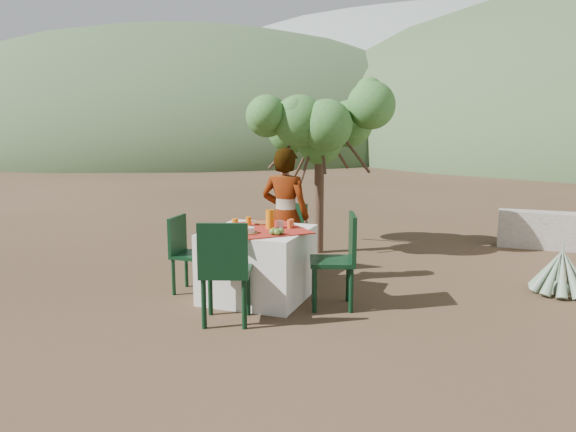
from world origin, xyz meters
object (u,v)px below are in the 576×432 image
(juice_pitcher, at_px, (270,219))
(shrub_tree, at_px, (325,135))
(table, at_px, (258,263))
(chair_left, at_px, (186,250))
(chair_near, at_px, (225,268))
(chair_far, at_px, (289,235))
(agave, at_px, (561,272))
(person, at_px, (285,216))
(chair_right, at_px, (340,256))

(juice_pitcher, bearing_deg, shrub_tree, 91.39)
(table, relative_size, chair_left, 1.52)
(table, relative_size, chair_near, 1.31)
(chair_near, distance_m, shrub_tree, 3.38)
(chair_left, bearing_deg, shrub_tree, -25.18)
(table, distance_m, chair_near, 0.89)
(chair_far, bearing_deg, shrub_tree, 94.44)
(table, bearing_deg, chair_far, 92.10)
(shrub_tree, bearing_deg, chair_near, -90.52)
(chair_far, bearing_deg, agave, 13.13)
(shrub_tree, bearing_deg, chair_left, -110.72)
(person, xyz_separation_m, juice_pitcher, (0.05, -0.60, 0.06))
(chair_far, xyz_separation_m, juice_pitcher, (0.16, -1.02, 0.38))
(chair_far, height_order, chair_near, chair_near)
(table, xyz_separation_m, person, (0.07, 0.65, 0.42))
(shrub_tree, bearing_deg, table, -91.62)
(chair_far, distance_m, person, 0.54)
(table, relative_size, chair_right, 1.34)
(table, xyz_separation_m, chair_near, (0.04, -0.87, 0.17))
(chair_near, relative_size, chair_left, 1.17)
(person, relative_size, shrub_tree, 0.74)
(chair_far, xyz_separation_m, chair_right, (0.95, -1.07, 0.05))
(chair_near, relative_size, juice_pitcher, 4.94)
(chair_left, distance_m, shrub_tree, 2.83)
(chair_right, relative_size, person, 0.61)
(table, height_order, shrub_tree, shrub_tree)
(table, relative_size, juice_pitcher, 6.45)
(chair_far, distance_m, chair_right, 1.43)
(chair_far, relative_size, shrub_tree, 0.41)
(person, distance_m, agave, 3.14)
(chair_far, bearing_deg, chair_near, -78.49)
(chair_right, height_order, person, person)
(table, distance_m, chair_far, 1.08)
(shrub_tree, bearing_deg, agave, -18.75)
(agave, bearing_deg, chair_right, -149.58)
(chair_far, bearing_deg, person, -65.85)
(chair_left, distance_m, agave, 4.17)
(table, height_order, chair_near, chair_near)
(chair_left, bearing_deg, juice_pitcher, -87.07)
(person, bearing_deg, chair_near, 91.01)
(chair_far, relative_size, chair_right, 0.90)
(shrub_tree, bearing_deg, chair_right, -69.90)
(chair_far, xyz_separation_m, chair_left, (-0.80, -1.14, -0.01))
(shrub_tree, xyz_separation_m, juice_pitcher, (0.05, -2.26, -0.83))
(table, height_order, juice_pitcher, juice_pitcher)
(table, bearing_deg, juice_pitcher, 24.05)
(chair_left, xyz_separation_m, person, (0.91, 0.72, 0.32))
(person, distance_m, juice_pitcher, 0.60)
(chair_right, relative_size, agave, 1.35)
(person, relative_size, juice_pitcher, 7.91)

